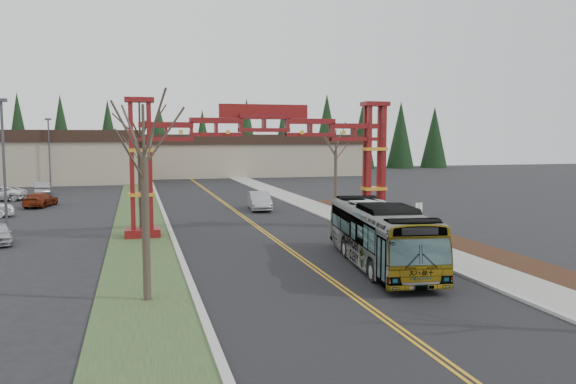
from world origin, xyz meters
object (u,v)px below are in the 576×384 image
object	(u,v)px
bare_tree_median_mid	(140,136)
bare_tree_right_far	(336,151)
barrel_mid	(384,220)
bare_tree_median_near	(144,158)
gateway_arch	(264,144)
parked_car_mid_a	(40,200)
retail_building_east	(242,155)
barrel_north	(366,212)
barrel_south	(388,222)
silver_sedan	(259,201)
light_pole_near	(3,152)
street_sign	(419,213)
light_pole_far	(49,147)
bare_tree_median_far	(139,153)
transit_bus	(380,235)
parked_car_far_a	(43,188)

from	to	relation	value
bare_tree_median_mid	bare_tree_right_far	xyz separation A→B (m)	(18.00, 12.11, -1.29)
barrel_mid	bare_tree_median_near	bearing A→B (deg)	-138.97
gateway_arch	parked_car_mid_a	world-z (taller)	gateway_arch
retail_building_east	barrel_north	xyz separation A→B (m)	(-0.73, -57.62, -3.03)
bare_tree_right_far	barrel_south	xyz separation A→B (m)	(-1.15, -14.06, -4.72)
retail_building_east	barrel_north	distance (m)	57.70
silver_sedan	light_pole_near	distance (m)	20.64
light_pole_near	street_sign	bearing A→B (deg)	-26.43
retail_building_east	bare_tree_right_far	world-z (taller)	bare_tree_right_far
bare_tree_right_far	barrel_mid	distance (m)	14.27
silver_sedan	bare_tree_median_near	bearing A→B (deg)	-105.50
light_pole_far	barrel_mid	world-z (taller)	light_pole_far
bare_tree_median_mid	bare_tree_right_far	size ratio (longest dim) A/B	1.22
barrel_north	barrel_south	bearing A→B (deg)	-94.80
bare_tree_median_far	barrel_mid	distance (m)	24.90
transit_bus	bare_tree_median_near	size ratio (longest dim) A/B	1.49
barrel_south	barrel_north	distance (m)	4.98
light_pole_near	barrel_north	xyz separation A→B (m)	(26.90, -4.02, -4.86)
bare_tree_median_far	barrel_north	xyz separation A→B (m)	(17.27, -13.44, -4.55)
transit_bus	barrel_north	xyz separation A→B (m)	(6.01, 15.84, -1.10)
bare_tree_median_near	light_pole_far	size ratio (longest dim) A/B	0.85
light_pole_far	bare_tree_median_near	bearing A→B (deg)	-78.90
parked_car_far_a	bare_tree_right_far	world-z (taller)	bare_tree_right_far
parked_car_mid_a	barrel_north	distance (m)	30.26
bare_tree_median_near	bare_tree_median_mid	distance (m)	16.00
parked_car_mid_a	bare_tree_median_mid	world-z (taller)	bare_tree_median_mid
gateway_arch	barrel_north	world-z (taller)	gateway_arch
silver_sedan	light_pole_far	distance (m)	37.60
silver_sedan	parked_car_mid_a	distance (m)	20.68
parked_car_mid_a	bare_tree_median_near	bearing A→B (deg)	118.24
light_pole_near	barrel_mid	xyz separation A→B (m)	(26.47, -8.34, -4.85)
retail_building_east	bare_tree_median_far	world-z (taller)	bare_tree_median_far
bare_tree_median_near	street_sign	xyz separation A→B (m)	(16.95, 9.79, -3.95)
transit_bus	parked_car_mid_a	xyz separation A→B (m)	(-20.23, 30.90, -0.90)
gateway_arch	light_pole_far	xyz separation A→B (m)	(-19.18, 42.33, -0.79)
bare_tree_median_mid	street_sign	xyz separation A→B (m)	(16.95, -6.18, -4.83)
retail_building_east	bare_tree_right_far	bearing A→B (deg)	-90.00
transit_bus	street_sign	bearing A→B (deg)	57.21
silver_sedan	light_pole_far	world-z (taller)	light_pole_far
barrel_south	street_sign	bearing A→B (deg)	-88.68
parked_car_far_a	barrel_north	xyz separation A→B (m)	(27.84, -27.38, -0.26)
gateway_arch	parked_car_far_a	world-z (taller)	gateway_arch
transit_bus	bare_tree_median_mid	xyz separation A→B (m)	(-11.25, 12.82, 4.89)
transit_bus	light_pole_near	distance (m)	29.06
parked_car_far_a	barrel_north	world-z (taller)	parked_car_far_a
light_pole_far	barrel_mid	distance (m)	50.97
retail_building_east	bare_tree_median_mid	distance (m)	63.31
light_pole_far	silver_sedan	bearing A→B (deg)	-55.03
transit_bus	street_sign	world-z (taller)	transit_bus
parked_car_far_a	bare_tree_right_far	distance (m)	34.21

